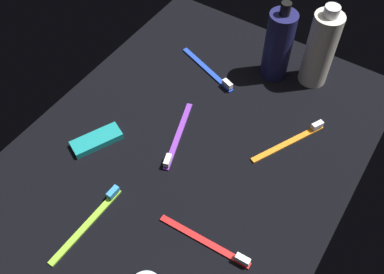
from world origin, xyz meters
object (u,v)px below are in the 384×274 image
lotion_bottle (278,45)px  toothbrush_blue (210,71)px  bodywash_bottle (320,49)px  toothbrush_lime (90,220)px  toothbrush_orange (292,140)px  toothbrush_purple (177,138)px  snack_bar_teal (97,140)px  toothbrush_red (210,243)px

lotion_bottle → toothbrush_blue: (7.99, -12.49, -7.96)cm
bodywash_bottle → toothbrush_lime: bodywash_bottle is taller
toothbrush_blue → toothbrush_orange: bearing=72.3°
toothbrush_purple → toothbrush_blue: size_ratio=1.01×
toothbrush_blue → toothbrush_lime: (44.75, 2.12, 0.00)cm
toothbrush_blue → snack_bar_teal: (30.36, -8.81, 0.14)cm
lotion_bottle → snack_bar_teal: lotion_bottle is taller
toothbrush_lime → toothbrush_orange: 43.33cm
bodywash_bottle → toothbrush_purple: 36.91cm
toothbrush_red → snack_bar_teal: 32.13cm
toothbrush_orange → snack_bar_teal: size_ratio=1.60×
snack_bar_teal → toothbrush_red: bearing=104.0°
toothbrush_purple → toothbrush_red: 24.01cm
lotion_bottle → bodywash_bottle: size_ratio=0.98×
bodywash_bottle → snack_bar_teal: bearing=-35.5°
toothbrush_orange → snack_bar_teal: 40.58cm
toothbrush_blue → snack_bar_teal: bearing=-16.2°
toothbrush_red → toothbrush_lime: 22.06cm
lotion_bottle → bodywash_bottle: bearing=111.3°
toothbrush_blue → toothbrush_lime: bearing=2.7°
toothbrush_blue → lotion_bottle: bearing=122.6°
lotion_bottle → snack_bar_teal: bearing=-29.1°
bodywash_bottle → toothbrush_orange: (19.26, 4.11, -8.58)cm
lotion_bottle → toothbrush_purple: (28.76, -7.75, -7.96)cm
bodywash_bottle → snack_bar_teal: 51.85cm
bodywash_bottle → toothbrush_blue: 25.27cm
toothbrush_blue → bodywash_bottle: bearing=118.3°
lotion_bottle → snack_bar_teal: size_ratio=1.88×
toothbrush_blue → toothbrush_purple: bearing=12.9°
lotion_bottle → bodywash_bottle: (-3.29, 8.44, 0.62)cm
toothbrush_lime → snack_bar_teal: toothbrush_lime is taller
toothbrush_lime → snack_bar_teal: size_ratio=1.73×
toothbrush_purple → toothbrush_blue: 21.31cm
toothbrush_purple → toothbrush_blue: bearing=-167.1°
snack_bar_teal → toothbrush_lime: bearing=62.7°
bodywash_bottle → toothbrush_red: 48.82cm
lotion_bottle → toothbrush_lime: (52.74, -10.37, -7.96)cm
toothbrush_orange → snack_bar_teal: bearing=-56.5°
lotion_bottle → snack_bar_teal: 44.56cm
lotion_bottle → toothbrush_orange: bearing=38.2°
bodywash_bottle → toothbrush_blue: (11.27, -20.93, -8.58)cm
lotion_bottle → bodywash_bottle: 9.08cm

